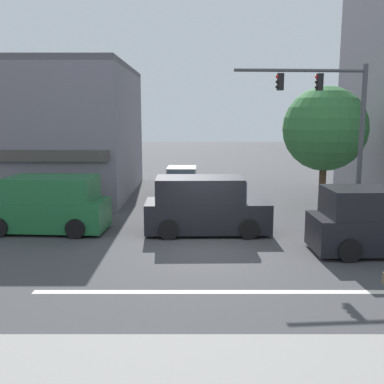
{
  "coord_description": "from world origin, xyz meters",
  "views": [
    {
      "loc": [
        -0.51,
        -14.16,
        4.39
      ],
      "look_at": [
        -0.57,
        2.0,
        1.6
      ],
      "focal_mm": 42.0,
      "sensor_mm": 36.0,
      "label": 1
    }
  ],
  "objects": [
    {
      "name": "building_left_block",
      "position": [
        -10.27,
        10.85,
        3.5
      ],
      "size": [
        12.8,
        10.55,
        7.0
      ],
      "color": "slate",
      "rests_on": "ground"
    },
    {
      "name": "traffic_light_mast",
      "position": [
        4.8,
        2.49,
        4.18
      ],
      "size": [
        4.88,
        0.5,
        6.2
      ],
      "color": "#47474C",
      "rests_on": "ground"
    },
    {
      "name": "ground_plane",
      "position": [
        0.0,
        0.0,
        0.0
      ],
      "size": [
        120.0,
        120.0,
        0.0
      ],
      "primitive_type": "plane",
      "color": "#3D3D3F"
    },
    {
      "name": "van_approaching_near",
      "position": [
        -5.95,
        2.45,
        1.01
      ],
      "size": [
        4.71,
        2.27,
        2.11
      ],
      "color": "#1E6033",
      "rests_on": "ground"
    },
    {
      "name": "lane_marking_stripe",
      "position": [
        0.0,
        -3.5,
        0.0
      ],
      "size": [
        9.0,
        0.24,
        0.01
      ],
      "primitive_type": "cube",
      "color": "silver",
      "rests_on": "ground"
    },
    {
      "name": "street_tree",
      "position": [
        5.54,
        6.41,
        3.75
      ],
      "size": [
        3.83,
        3.83,
        5.67
      ],
      "color": "#4C3823",
      "rests_on": "ground"
    },
    {
      "name": "van_crossing_leftbound",
      "position": [
        -0.03,
        2.24,
        1.01
      ],
      "size": [
        4.64,
        2.11,
        2.11
      ],
      "color": "black",
      "rests_on": "ground"
    },
    {
      "name": "van_crossing_center",
      "position": [
        5.54,
        -0.24,
        1.01
      ],
      "size": [
        4.64,
        2.12,
        2.11
      ],
      "color": "black",
      "rests_on": "ground"
    },
    {
      "name": "sedan_crossing_rightbound",
      "position": [
        -1.07,
        10.02,
        0.71
      ],
      "size": [
        1.95,
        4.14,
        1.58
      ],
      "color": "#B7B29E",
      "rests_on": "ground"
    }
  ]
}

